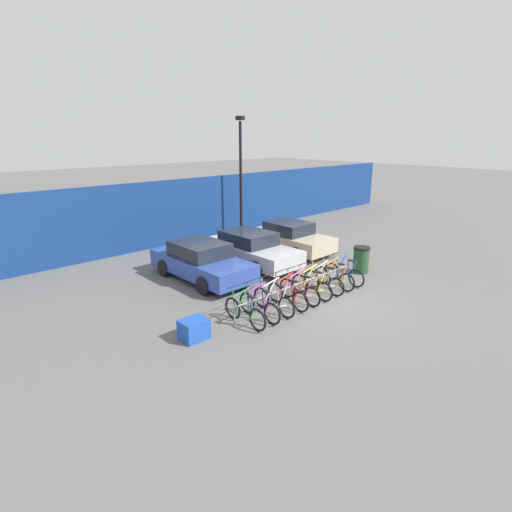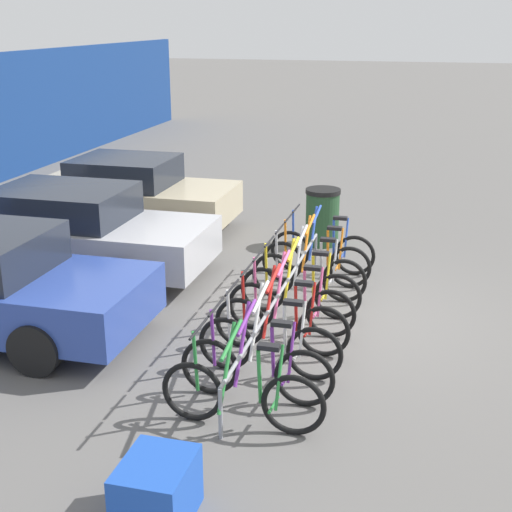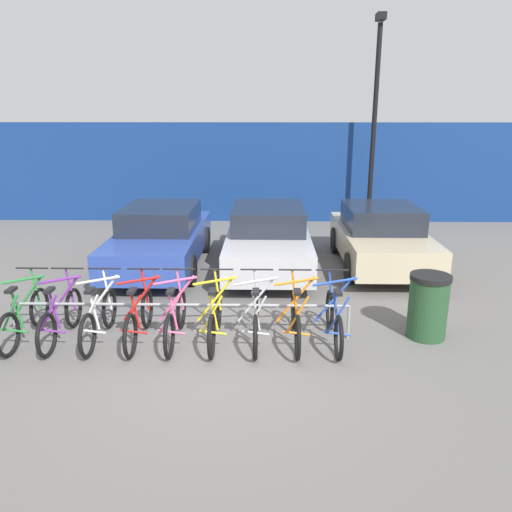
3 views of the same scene
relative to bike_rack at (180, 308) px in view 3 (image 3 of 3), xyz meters
The scene contains 17 objects.
ground_plane 1.10m from the bike_rack, 43.87° to the right, with size 120.00×120.00×0.00m, color #605E5B.
hoarding_wall 8.92m from the bike_rack, 85.45° to the left, with size 36.00×0.16×3.12m, color navy.
bike_rack is the anchor object (origin of this frame).
bicycle_green 2.40m from the bike_rack, behind, with size 0.68×1.71×1.05m.
bicycle_purple 1.84m from the bike_rack, behind, with size 0.68×1.71×1.05m.
bicycle_white 1.24m from the bike_rack, behind, with size 0.68×1.71×1.05m.
bicycle_red 0.64m from the bike_rack, 166.23° to the right, with size 0.68×1.71×1.05m.
bicycle_pink 0.20m from the bike_rack, 106.10° to the right, with size 0.68×1.71×1.05m.
bicycle_yellow 0.60m from the bike_rack, 14.70° to the right, with size 0.68×1.71×1.05m.
bicycle_silver 1.22m from the bike_rack, ahead, with size 0.68×1.71×1.05m.
bicycle_orange 1.82m from the bike_rack, ahead, with size 0.68×1.71×1.05m.
bicycle_blue 2.40m from the bike_rack, ahead, with size 0.68×1.71×1.05m.
car_blue 3.91m from the bike_rack, 105.71° to the left, with size 1.91×4.38×1.40m.
car_silver 4.03m from the bike_rack, 69.80° to the left, with size 1.91×4.48×1.40m.
car_beige 5.56m from the bike_rack, 44.51° to the left, with size 1.91×4.00×1.40m.
lamp_post 9.46m from the bike_rack, 60.29° to the left, with size 0.24×0.44×6.05m.
trash_bin 3.89m from the bike_rack, ahead, with size 0.63×0.63×1.03m.
Camera 3 is at (0.64, -6.54, 3.44)m, focal length 35.00 mm.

